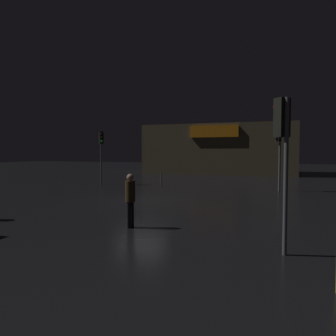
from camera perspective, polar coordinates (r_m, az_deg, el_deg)
ground_plane at (r=16.62m, az=-4.81°, el=-5.98°), size 120.00×120.00×0.00m
store_building at (r=40.03m, az=9.57°, el=3.27°), size 17.37×9.84×5.78m
traffic_signal_opposite at (r=25.68m, az=-11.90°, el=4.26°), size 0.42×0.42×4.17m
traffic_signal_cross_left at (r=21.95m, az=19.25°, el=3.97°), size 0.42×0.42×4.20m
traffic_signal_cross_right at (r=8.36m, az=19.83°, el=5.54°), size 0.42×0.42×3.87m
pedestrian at (r=10.78m, az=-6.80°, el=-5.04°), size 0.42×0.42×1.82m
bollard_kerb_a at (r=24.99m, az=-1.20°, el=-1.93°), size 0.10×0.10×0.94m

